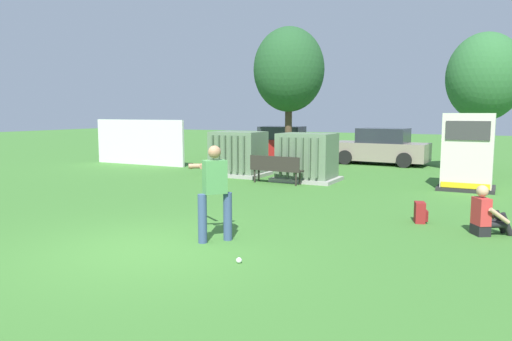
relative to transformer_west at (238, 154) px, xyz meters
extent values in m
plane|color=#3D752D|center=(3.38, -9.23, -0.79)|extent=(96.00, 96.00, 0.00)
cube|color=silver|center=(-5.77, 1.27, 0.21)|extent=(4.80, 0.12, 2.00)
cube|color=#9E9B93|center=(0.00, 0.01, -0.73)|extent=(2.10, 1.70, 0.12)
cube|color=#607A5B|center=(0.00, 0.01, 0.08)|extent=(1.80, 1.40, 1.50)
cube|color=#52684E|center=(-0.64, -0.75, 0.08)|extent=(0.06, 0.12, 1.27)
cube|color=#52684E|center=(-0.38, -0.75, 0.08)|extent=(0.06, 0.12, 1.27)
cube|color=#52684E|center=(-0.13, -0.75, 0.08)|extent=(0.06, 0.12, 1.27)
cube|color=#52684E|center=(0.13, -0.75, 0.08)|extent=(0.06, 0.12, 1.27)
cube|color=#52684E|center=(0.38, -0.75, 0.08)|extent=(0.06, 0.12, 1.27)
cube|color=#52684E|center=(0.64, -0.75, 0.08)|extent=(0.06, 0.12, 1.27)
cube|color=#9E9B93|center=(2.78, -0.17, -0.73)|extent=(2.10, 1.70, 0.12)
cube|color=#607A5B|center=(2.78, -0.17, 0.08)|extent=(1.80, 1.40, 1.50)
cube|color=#52684E|center=(2.14, -0.93, 0.08)|extent=(0.06, 0.12, 1.27)
cube|color=#52684E|center=(2.40, -0.93, 0.08)|extent=(0.06, 0.12, 1.27)
cube|color=#52684E|center=(2.65, -0.93, 0.08)|extent=(0.06, 0.12, 1.27)
cube|color=#52684E|center=(2.91, -0.93, 0.08)|extent=(0.06, 0.12, 1.27)
cube|color=#52684E|center=(3.16, -0.93, 0.08)|extent=(0.06, 0.12, 1.27)
cube|color=#52684E|center=(3.42, -0.93, 0.08)|extent=(0.06, 0.12, 1.27)
cube|color=#262626|center=(7.76, 0.27, -0.74)|extent=(1.60, 1.40, 0.10)
cube|color=beige|center=(7.76, 0.27, 0.41)|extent=(1.40, 1.20, 2.20)
cube|color=#383838|center=(7.76, -0.35, 1.02)|extent=(1.19, 0.04, 0.55)
cube|color=yellow|center=(7.76, -0.35, -0.59)|extent=(1.33, 0.04, 0.16)
cube|color=#2D2823|center=(2.14, -1.23, -0.34)|extent=(1.82, 0.51, 0.05)
cube|color=#2D2823|center=(2.13, -1.41, -0.09)|extent=(1.80, 0.15, 0.44)
cylinder|color=#2D2823|center=(1.38, -1.05, -0.58)|extent=(0.06, 0.06, 0.42)
cylinder|color=#2D2823|center=(2.91, -1.14, -0.58)|extent=(0.06, 0.06, 0.42)
cylinder|color=#2D2823|center=(1.37, -1.33, -0.58)|extent=(0.06, 0.06, 0.42)
cylinder|color=#2D2823|center=(2.89, -1.42, -0.58)|extent=(0.06, 0.06, 0.42)
cylinder|color=#384C75|center=(3.99, -8.42, -0.35)|extent=(0.16, 0.16, 0.88)
cylinder|color=#384C75|center=(4.29, -8.05, -0.35)|extent=(0.16, 0.16, 0.88)
cube|color=#4C8C4C|center=(4.14, -8.24, 0.39)|extent=(0.44, 0.46, 0.60)
sphere|color=#9E7051|center=(4.14, -8.24, 0.84)|extent=(0.23, 0.23, 0.23)
cylinder|color=#9E7051|center=(3.79, -8.07, 0.55)|extent=(0.51, 0.36, 0.09)
cylinder|color=#9E7051|center=(3.90, -7.93, 0.55)|extent=(0.27, 0.54, 0.09)
cylinder|color=red|center=(3.32, -7.57, 0.48)|extent=(0.70, 0.58, 0.21)
sphere|color=red|center=(3.65, -7.84, 0.55)|extent=(0.08, 0.08, 0.08)
sphere|color=white|center=(5.14, -9.15, -0.74)|extent=(0.09, 0.09, 0.09)
cube|color=black|center=(8.39, -5.55, -0.69)|extent=(0.38, 0.42, 0.20)
cube|color=red|center=(8.39, -5.55, -0.33)|extent=(0.38, 0.42, 0.52)
sphere|color=tan|center=(8.39, -5.55, 0.06)|extent=(0.22, 0.22, 0.22)
cylinder|color=black|center=(8.52, -5.34, -0.57)|extent=(0.45, 0.35, 0.13)
cylinder|color=black|center=(8.71, -5.22, -0.56)|extent=(0.31, 0.26, 0.46)
cylinder|color=black|center=(8.63, -5.51, -0.57)|extent=(0.45, 0.35, 0.13)
cylinder|color=black|center=(8.82, -5.39, -0.56)|extent=(0.31, 0.26, 0.46)
cylinder|color=tan|center=(8.45, -5.23, -0.37)|extent=(0.39, 0.29, 0.32)
cylinder|color=tan|center=(8.70, -5.62, -0.37)|extent=(0.39, 0.29, 0.32)
cube|color=maroon|center=(7.19, -4.99, -0.57)|extent=(0.28, 0.36, 0.44)
cube|color=maroon|center=(7.32, -4.95, -0.63)|extent=(0.12, 0.23, 0.22)
cylinder|color=#4C3828|center=(-0.23, 5.19, 0.53)|extent=(0.32, 0.32, 2.63)
ellipsoid|color=#235128|center=(-0.23, 5.19, 3.48)|extent=(3.24, 3.24, 3.85)
cylinder|color=brown|center=(7.95, 4.62, 0.33)|extent=(0.28, 0.28, 2.24)
ellipsoid|color=#2D6633|center=(7.95, 4.62, 2.85)|extent=(2.76, 2.76, 3.28)
cube|color=maroon|center=(-1.38, 6.71, -0.21)|extent=(4.36, 2.14, 0.80)
cube|color=#262B33|center=(-1.23, 6.72, 0.51)|extent=(2.25, 1.78, 0.64)
cylinder|color=black|center=(-2.59, 5.72, -0.47)|extent=(0.66, 0.29, 0.64)
cylinder|color=black|center=(-2.77, 7.41, -0.47)|extent=(0.66, 0.29, 0.64)
cylinder|color=black|center=(0.00, 6.00, -0.47)|extent=(0.66, 0.29, 0.64)
cylinder|color=black|center=(-0.18, 7.69, -0.47)|extent=(0.66, 0.29, 0.64)
cube|color=gray|center=(3.77, 6.27, -0.21)|extent=(4.28, 1.92, 0.80)
cube|color=#262B33|center=(3.91, 6.27, 0.51)|extent=(2.18, 1.67, 0.64)
cylinder|color=black|center=(2.42, 5.49, -0.47)|extent=(0.65, 0.25, 0.64)
cylinder|color=black|center=(2.51, 7.19, -0.47)|extent=(0.65, 0.25, 0.64)
cylinder|color=black|center=(5.02, 5.36, -0.47)|extent=(0.65, 0.25, 0.64)
cylinder|color=black|center=(5.11, 7.06, -0.47)|extent=(0.65, 0.25, 0.64)
camera|label=1|loc=(8.68, -15.47, 1.53)|focal=33.81mm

